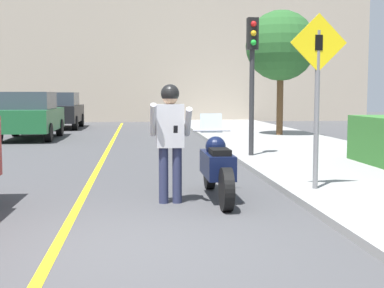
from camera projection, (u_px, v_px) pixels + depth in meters
ground_plane at (113, 247)px, 5.64m from camera, size 80.00×80.00×0.00m
sidewalk_curb at (379, 177)px, 10.08m from camera, size 4.40×44.00×0.11m
road_center_line at (98, 169)px, 11.52m from camera, size 0.12×36.00×0.01m
building_backdrop at (133, 57)px, 31.04m from camera, size 28.00×1.20×7.47m
motorcycle at (217, 166)px, 8.21m from camera, size 0.62×2.36×1.29m
person_biker at (170, 130)px, 7.81m from camera, size 0.59×0.48×1.75m
crossing_sign at (317, 84)px, 8.37m from camera, size 0.91×0.08×2.75m
traffic_light at (252, 60)px, 12.92m from camera, size 0.26×0.30×3.33m
street_tree at (281, 46)px, 19.43m from camera, size 2.55×2.55×4.53m
parked_car_green at (30, 115)px, 19.03m from camera, size 1.88×4.20×1.68m
parked_car_black at (60, 110)px, 24.92m from camera, size 1.88×4.20×1.68m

